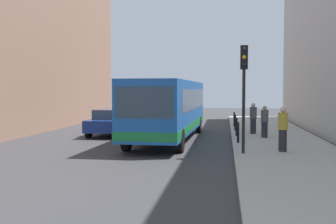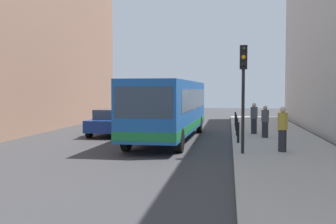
% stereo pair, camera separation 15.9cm
% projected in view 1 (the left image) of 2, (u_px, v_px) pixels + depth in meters
% --- Properties ---
extents(ground_plane, '(80.00, 80.00, 0.00)m').
position_uv_depth(ground_plane, '(161.00, 147.00, 18.31)').
color(ground_plane, '#38383A').
extents(sidewalk, '(4.40, 40.00, 0.15)m').
position_uv_depth(sidewalk, '(285.00, 148.00, 17.56)').
color(sidewalk, '#ADA89E').
rests_on(sidewalk, ground).
extents(bus, '(2.87, 11.10, 3.00)m').
position_uv_depth(bus, '(169.00, 107.00, 20.80)').
color(bus, '#19519E').
rests_on(bus, ground).
extents(car_beside_bus, '(2.00, 4.47, 1.48)m').
position_uv_depth(car_beside_bus, '(112.00, 121.00, 23.14)').
color(car_beside_bus, navy).
rests_on(car_beside_bus, ground).
extents(traffic_light, '(0.28, 0.33, 4.10)m').
position_uv_depth(traffic_light, '(244.00, 78.00, 15.45)').
color(traffic_light, black).
rests_on(traffic_light, sidewalk).
extents(bollard_near, '(0.11, 0.11, 0.95)m').
position_uv_depth(bollard_near, '(238.00, 132.00, 18.69)').
color(bollard_near, black).
rests_on(bollard_near, sidewalk).
extents(bollard_mid, '(0.11, 0.11, 0.95)m').
position_uv_depth(bollard_mid, '(236.00, 127.00, 21.51)').
color(bollard_mid, black).
rests_on(bollard_mid, sidewalk).
extents(bollard_far, '(0.11, 0.11, 0.95)m').
position_uv_depth(bollard_far, '(235.00, 123.00, 24.34)').
color(bollard_far, black).
rests_on(bollard_far, sidewalk).
extents(bollard_farthest, '(0.11, 0.11, 0.95)m').
position_uv_depth(bollard_farthest, '(234.00, 119.00, 27.16)').
color(bollard_farthest, black).
rests_on(bollard_farthest, sidewalk).
extents(pedestrian_near_signal, '(0.38, 0.38, 1.77)m').
position_uv_depth(pedestrian_near_signal, '(283.00, 129.00, 16.02)').
color(pedestrian_near_signal, '#26262D').
rests_on(pedestrian_near_signal, sidewalk).
extents(pedestrian_mid_sidewalk, '(0.38, 0.38, 1.62)m').
position_uv_depth(pedestrian_mid_sidewalk, '(265.00, 122.00, 20.77)').
color(pedestrian_mid_sidewalk, '#26262D').
rests_on(pedestrian_mid_sidewalk, sidewalk).
extents(pedestrian_far_sidewalk, '(0.38, 0.38, 1.72)m').
position_uv_depth(pedestrian_far_sidewalk, '(253.00, 118.00, 22.52)').
color(pedestrian_far_sidewalk, '#26262D').
rests_on(pedestrian_far_sidewalk, sidewalk).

